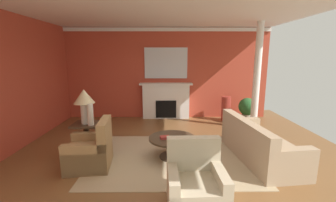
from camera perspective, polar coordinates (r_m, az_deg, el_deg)
ground_plane at (r=5.07m, az=-1.68°, el=-13.71°), size 8.60×8.60×0.00m
wall_fireplace at (r=7.93m, az=-1.22°, el=6.94°), size 7.21×0.12×3.10m
wall_window at (r=6.04m, az=-35.67°, el=3.52°), size 0.12×7.10×3.10m
ceiling_panel at (r=5.00m, az=-1.81°, el=22.62°), size 7.21×7.10×0.06m
crown_moulding at (r=7.88m, az=-1.27°, el=17.60°), size 7.21×0.08×0.12m
area_rug at (r=5.01m, az=1.10°, el=-13.94°), size 3.37×2.56×0.01m
fireplace at (r=7.85m, az=-0.51°, el=-0.19°), size 1.80×0.35×1.24m
mantel_mirror at (r=7.82m, az=-0.53°, el=9.55°), size 1.46×0.04×1.04m
sofa at (r=5.20m, az=21.80°, el=-10.34°), size 1.14×2.19×0.85m
armchair_near_window at (r=4.74m, az=-18.81°, el=-12.10°), size 0.88×0.88×0.95m
armchair_facing_fireplace at (r=3.47m, az=6.99°, el=-20.68°), size 0.83×0.83×0.95m
coffee_table at (r=4.88m, az=1.11°, el=-10.43°), size 1.00×1.00×0.45m
side_table at (r=5.35m, az=-19.77°, el=-8.41°), size 0.56×0.56×0.70m
table_lamp at (r=5.14m, az=-20.37°, el=0.30°), size 0.44×0.44×0.75m
vase_tall_corner at (r=7.86m, az=14.39°, el=-1.86°), size 0.30×0.30×0.82m
vase_on_side_table at (r=5.04m, az=-19.00°, el=-3.19°), size 0.13×0.13×0.47m
book_red_cover at (r=4.77m, az=-0.78°, el=-9.18°), size 0.22×0.18×0.05m
potted_plant at (r=7.71m, az=19.36°, el=-1.76°), size 0.56×0.56×0.83m
column_white at (r=7.08m, az=21.49°, el=5.66°), size 0.20×0.20×3.10m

